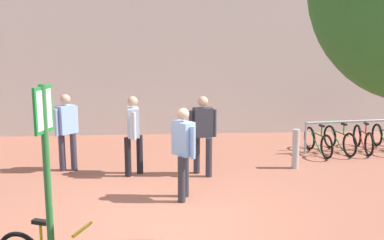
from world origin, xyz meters
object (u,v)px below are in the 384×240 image
at_px(person_casual_tan, 67,127).
at_px(person_shirt_blue, 133,130).
at_px(bollard_steel, 296,149).
at_px(parking_sign_post, 46,163).
at_px(person_shirt_white, 183,148).
at_px(person_suited_navy, 203,130).
at_px(bike_rack_cluster, 363,138).

xyz_separation_m(person_casual_tan, person_shirt_blue, (1.48, -0.41, 0.00)).
height_order(bollard_steel, person_shirt_blue, person_shirt_blue).
bearing_deg(person_shirt_blue, parking_sign_post, -98.31).
relative_size(parking_sign_post, person_shirt_white, 1.47).
distance_m(bollard_steel, person_suited_navy, 2.23).
height_order(parking_sign_post, bollard_steel, parking_sign_post).
distance_m(parking_sign_post, bollard_steel, 6.73).
xyz_separation_m(bollard_steel, person_shirt_blue, (-3.62, -0.25, 0.53)).
bearing_deg(parking_sign_post, person_casual_tan, 98.60).
xyz_separation_m(bollard_steel, person_casual_tan, (-5.10, 0.16, 0.53)).
height_order(parking_sign_post, bike_rack_cluster, parking_sign_post).
bearing_deg(person_shirt_blue, person_suited_navy, -4.12).
relative_size(parking_sign_post, bollard_steel, 2.81).
distance_m(bollard_steel, person_shirt_blue, 3.67).
distance_m(person_casual_tan, person_shirt_blue, 1.54).
height_order(bike_rack_cluster, person_casual_tan, person_casual_tan).
bearing_deg(person_casual_tan, person_shirt_white, -38.82).
bearing_deg(person_shirt_white, person_suited_navy, 71.60).
xyz_separation_m(bollard_steel, person_shirt_white, (-2.63, -1.83, 0.53)).
relative_size(bike_rack_cluster, person_suited_navy, 1.85).
xyz_separation_m(person_shirt_blue, person_suited_navy, (1.48, -0.11, 0.00)).
bearing_deg(person_shirt_blue, bike_rack_cluster, 15.66).
bearing_deg(bollard_steel, person_shirt_blue, -176.02).
xyz_separation_m(parking_sign_post, person_shirt_blue, (0.70, 4.77, -0.67)).
bearing_deg(person_shirt_white, person_shirt_blue, 122.22).
bearing_deg(parking_sign_post, bike_rack_cluster, 44.62).
relative_size(bike_rack_cluster, person_shirt_white, 1.85).
height_order(person_shirt_white, person_shirt_blue, same).
xyz_separation_m(parking_sign_post, person_shirt_white, (1.69, 3.19, -0.67)).
bearing_deg(person_casual_tan, bollard_steel, -1.82).
distance_m(person_shirt_white, person_shirt_blue, 1.86).
height_order(bike_rack_cluster, bollard_steel, bollard_steel).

